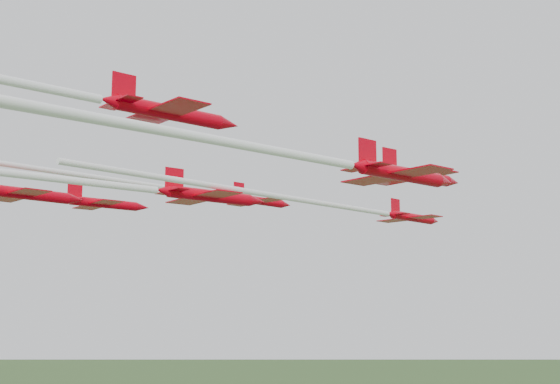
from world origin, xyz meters
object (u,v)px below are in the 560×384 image
at_px(jet_lead, 343,206).
at_px(jet_row2_left, 172,188).
at_px(jet_row2_right, 345,163).
at_px(jet_row3_mid, 106,184).
at_px(jet_row3_right, 294,154).

relative_size(jet_lead, jet_row2_left, 1.00).
distance_m(jet_row2_right, jet_row3_mid, 21.89).
bearing_deg(jet_lead, jet_row2_left, -140.38).
bearing_deg(jet_row2_right, jet_row3_right, -54.80).
distance_m(jet_row2_left, jet_row2_right, 23.80).
bearing_deg(jet_row2_left, jet_row3_right, -22.81).
distance_m(jet_row3_mid, jet_row3_right, 22.89).
distance_m(jet_lead, jet_row3_right, 32.21).
relative_size(jet_lead, jet_row2_right, 1.13).
bearing_deg(jet_lead, jet_row3_mid, -99.81).
bearing_deg(jet_row3_mid, jet_row2_right, 58.59).
height_order(jet_row3_mid, jet_row3_right, jet_row3_mid).
relative_size(jet_row2_left, jet_row2_right, 1.14).
xyz_separation_m(jet_row2_right, jet_row3_right, (3.24, -18.53, -3.08)).
bearing_deg(jet_row3_right, jet_lead, 129.05).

